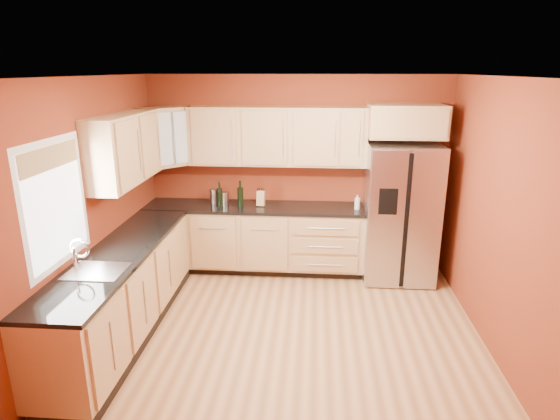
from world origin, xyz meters
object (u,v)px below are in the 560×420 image
refrigerator (400,213)px  knife_block (261,198)px  wine_bottle_a (220,194)px  canister_left (215,196)px  soap_dispenser (357,202)px

refrigerator → knife_block: 1.82m
refrigerator → wine_bottle_a: bearing=179.1°
refrigerator → wine_bottle_a: 2.36m
wine_bottle_a → canister_left: bearing=135.9°
knife_block → soap_dispenser: size_ratio=1.06×
refrigerator → canister_left: 2.45m
canister_left → knife_block: canister_left is taller
knife_block → canister_left: bearing=-178.5°
soap_dispenser → canister_left: bearing=176.6°
knife_block → soap_dispenser: (1.26, -0.08, -0.01)m
wine_bottle_a → knife_block: wine_bottle_a is taller
refrigerator → soap_dispenser: size_ratio=9.33×
canister_left → soap_dispenser: size_ratio=1.09×
wine_bottle_a → refrigerator: bearing=-0.9°
refrigerator → wine_bottle_a: refrigerator is taller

